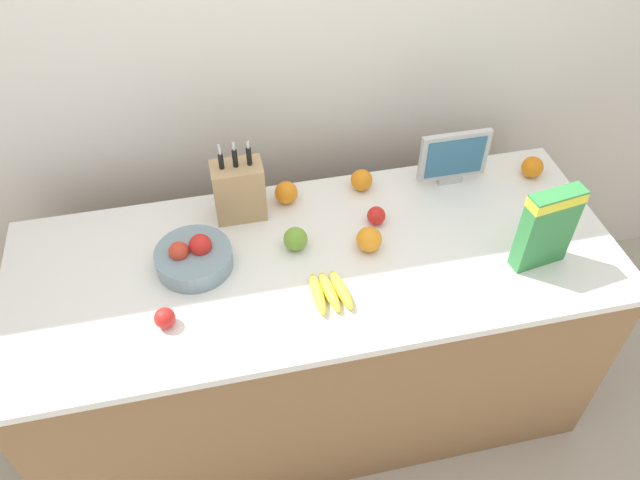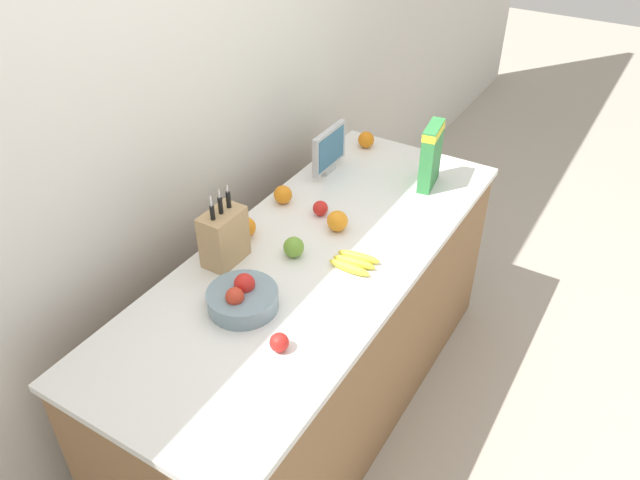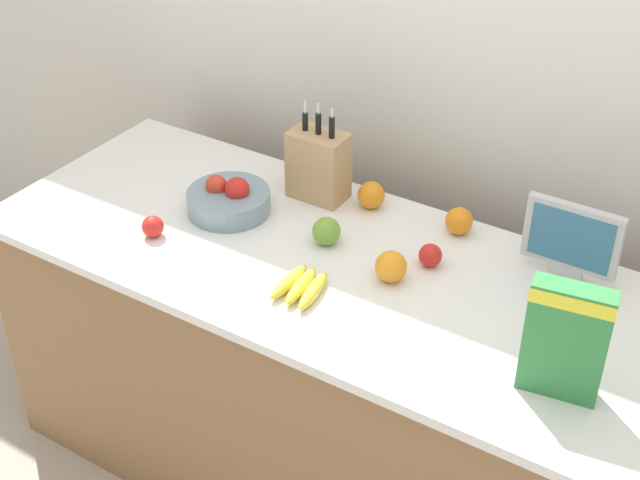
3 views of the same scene
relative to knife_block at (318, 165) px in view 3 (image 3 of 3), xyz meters
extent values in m
plane|color=#B2A899|center=(0.22, -0.27, -1.01)|extent=(14.00, 14.00, 0.00)
cube|color=silver|center=(0.22, 0.35, 0.29)|extent=(9.00, 0.06, 2.60)
cube|color=olive|center=(0.22, -0.27, -0.57)|extent=(2.04, 0.78, 0.86)
cube|color=white|center=(0.22, -0.27, -0.13)|extent=(2.07, 0.81, 0.03)
cube|color=tan|center=(0.00, 0.00, 0.00)|extent=(0.18, 0.11, 0.22)
cylinder|color=black|center=(-0.05, 0.00, 0.14)|extent=(0.02, 0.02, 0.06)
cube|color=silver|center=(-0.05, 0.00, 0.18)|extent=(0.01, 0.00, 0.04)
cylinder|color=black|center=(0.00, 0.00, 0.14)|extent=(0.02, 0.02, 0.07)
cube|color=silver|center=(0.00, 0.00, 0.19)|extent=(0.01, 0.00, 0.03)
cylinder|color=black|center=(0.05, 0.00, 0.14)|extent=(0.02, 0.02, 0.07)
cube|color=silver|center=(0.05, 0.00, 0.19)|extent=(0.01, 0.00, 0.03)
cube|color=#B7B7BC|center=(0.80, 0.01, -0.10)|extent=(0.09, 0.03, 0.03)
cube|color=#B7B7BC|center=(0.80, 0.01, 0.02)|extent=(0.26, 0.02, 0.19)
cube|color=#33668C|center=(0.80, -0.01, 0.02)|extent=(0.22, 0.00, 0.16)
cube|color=#338442|center=(0.94, -0.44, 0.04)|extent=(0.19, 0.09, 0.30)
cube|color=yellow|center=(0.94, -0.44, 0.16)|extent=(0.19, 0.09, 0.04)
cylinder|color=gray|center=(-0.18, -0.22, -0.08)|extent=(0.25, 0.25, 0.07)
sphere|color=red|center=(-0.16, -0.21, -0.03)|extent=(0.08, 0.08, 0.08)
sphere|color=red|center=(-0.23, -0.22, -0.03)|extent=(0.07, 0.07, 0.07)
ellipsoid|color=yellow|center=(0.19, -0.44, -0.09)|extent=(0.04, 0.17, 0.04)
ellipsoid|color=yellow|center=(0.22, -0.44, -0.09)|extent=(0.06, 0.18, 0.04)
ellipsoid|color=yellow|center=(0.26, -0.44, -0.09)|extent=(0.06, 0.18, 0.04)
sphere|color=#6B9E33|center=(0.16, -0.21, -0.07)|extent=(0.08, 0.08, 0.08)
sphere|color=red|center=(-0.29, -0.45, -0.08)|extent=(0.07, 0.07, 0.07)
sphere|color=red|center=(0.46, -0.15, -0.08)|extent=(0.07, 0.07, 0.07)
sphere|color=orange|center=(0.46, 0.04, -0.07)|extent=(0.08, 0.08, 0.08)
sphere|color=orange|center=(0.40, -0.27, -0.07)|extent=(0.09, 0.09, 0.09)
sphere|color=orange|center=(0.17, 0.03, -0.07)|extent=(0.08, 0.08, 0.08)
camera|label=1|loc=(-0.08, -1.68, 1.43)|focal=35.00mm
camera|label=2|loc=(-1.45, -1.31, 1.38)|focal=35.00mm
camera|label=3|loc=(1.28, -2.03, 1.34)|focal=50.00mm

